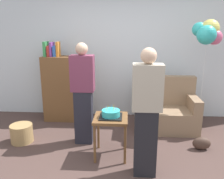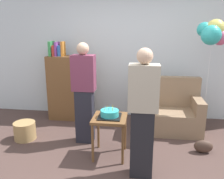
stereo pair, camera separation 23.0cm
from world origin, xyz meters
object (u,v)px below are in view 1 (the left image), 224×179
object	(u,v)px
wicker_basket	(22,133)
handbag	(202,143)
side_table	(111,123)
person_blowing_candles	(83,94)
couch	(166,111)
birthday_cake	(111,114)
person_holding_cake	(146,113)
balloon_bunch	(208,32)
bookshelf	(64,88)

from	to	relation	value
wicker_basket	handbag	distance (m)	2.90
wicker_basket	side_table	bearing A→B (deg)	-12.43
person_blowing_candles	wicker_basket	world-z (taller)	person_blowing_candles
couch	side_table	xyz separation A→B (m)	(-0.96, -1.06, 0.17)
birthday_cake	person_holding_cake	distance (m)	0.65
person_blowing_candles	balloon_bunch	distance (m)	2.30
bookshelf	birthday_cake	bearing A→B (deg)	-52.56
bookshelf	handbag	size ratio (longest dim) A/B	5.66
person_holding_cake	balloon_bunch	bearing A→B (deg)	-115.63
side_table	person_blowing_candles	distance (m)	0.70
wicker_basket	handbag	xyz separation A→B (m)	(2.90, -0.06, -0.05)
wicker_basket	handbag	world-z (taller)	wicker_basket
birthday_cake	person_holding_cake	world-z (taller)	person_holding_cake
couch	balloon_bunch	world-z (taller)	balloon_bunch
bookshelf	person_holding_cake	size ratio (longest dim) A/B	0.97
couch	bookshelf	xyz separation A→B (m)	(-2.00, 0.30, 0.33)
wicker_basket	balloon_bunch	distance (m)	3.52
side_table	bookshelf	bearing A→B (deg)	127.44
side_table	wicker_basket	size ratio (longest dim) A/B	1.69
handbag	balloon_bunch	xyz separation A→B (m)	(0.15, 0.71, 1.67)
birthday_cake	wicker_basket	size ratio (longest dim) A/B	0.89
wicker_basket	person_holding_cake	bearing A→B (deg)	-20.68
handbag	balloon_bunch	distance (m)	1.82
side_table	balloon_bunch	world-z (taller)	balloon_bunch
person_blowing_candles	couch	bearing A→B (deg)	12.19
side_table	balloon_bunch	distance (m)	2.22
person_blowing_candles	wicker_basket	bearing A→B (deg)	171.41
couch	person_holding_cake	distance (m)	1.63
person_holding_cake	wicker_basket	distance (m)	2.21
couch	handbag	xyz separation A→B (m)	(0.44, -0.79, -0.24)
handbag	person_holding_cake	bearing A→B (deg)	-143.86
couch	birthday_cake	xyz separation A→B (m)	(-0.96, -1.06, 0.32)
person_holding_cake	wicker_basket	size ratio (longest dim) A/B	4.53
bookshelf	wicker_basket	size ratio (longest dim) A/B	4.40
couch	birthday_cake	distance (m)	1.46
side_table	wicker_basket	xyz separation A→B (m)	(-1.50, 0.33, -0.37)
person_blowing_candles	side_table	bearing A→B (deg)	-53.25
bookshelf	side_table	bearing A→B (deg)	-52.56
birthday_cake	person_blowing_candles	size ratio (longest dim) A/B	0.20
handbag	side_table	bearing A→B (deg)	-169.13
side_table	wicker_basket	world-z (taller)	side_table
birthday_cake	handbag	distance (m)	1.53
bookshelf	side_table	world-z (taller)	bookshelf
couch	bookshelf	bearing A→B (deg)	171.42
couch	person_blowing_candles	size ratio (longest dim) A/B	0.67
person_holding_cake	wicker_basket	bearing A→B (deg)	-8.38
bookshelf	balloon_bunch	distance (m)	2.84
couch	wicker_basket	bearing A→B (deg)	-163.49
side_table	birthday_cake	distance (m)	0.14
birthday_cake	wicker_basket	bearing A→B (deg)	167.57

